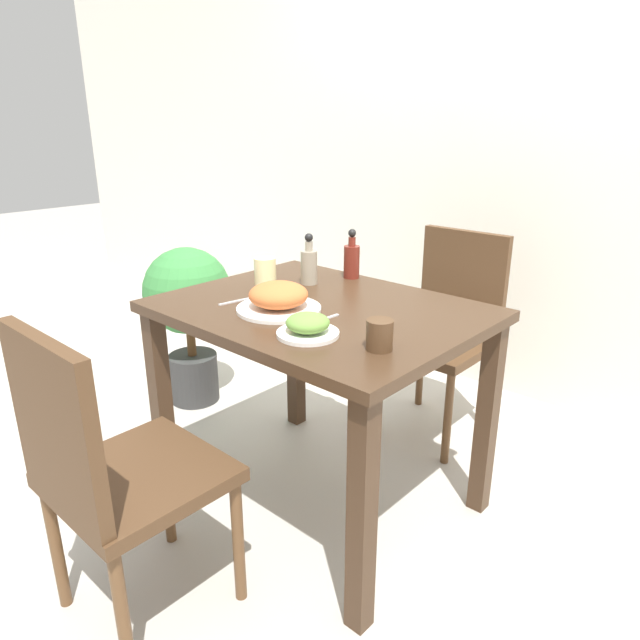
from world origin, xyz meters
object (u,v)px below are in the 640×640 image
at_px(chair_far, 447,323).
at_px(juice_glass, 265,275).
at_px(condiment_bottle, 309,265).
at_px(sauce_bottle, 352,259).
at_px(food_plate, 279,298).
at_px(potted_plant_left, 188,306).
at_px(side_plate, 308,326).
at_px(chair_near, 109,467).
at_px(drink_cup, 380,335).

distance_m(chair_far, juice_glass, 0.90).
bearing_deg(condiment_bottle, sauce_bottle, 69.98).
xyz_separation_m(chair_far, juice_glass, (-0.30, -0.78, 0.32)).
relative_size(chair_far, condiment_bottle, 4.67).
height_order(food_plate, potted_plant_left, food_plate).
relative_size(side_plate, sauce_bottle, 0.95).
xyz_separation_m(chair_near, drink_cup, (0.41, 0.59, 0.30)).
bearing_deg(food_plate, sauce_bottle, 99.94).
distance_m(chair_near, condiment_bottle, 1.01).
xyz_separation_m(chair_near, side_plate, (0.19, 0.54, 0.28)).
bearing_deg(condiment_bottle, side_plate, -47.10).
bearing_deg(sauce_bottle, condiment_bottle, -110.02).
height_order(sauce_bottle, condiment_bottle, same).
bearing_deg(drink_cup, potted_plant_left, 166.23).
xyz_separation_m(chair_near, juice_glass, (-0.22, 0.76, 0.32)).
relative_size(food_plate, drink_cup, 3.27).
distance_m(food_plate, juice_glass, 0.22).
distance_m(chair_far, side_plate, 1.05).
relative_size(drink_cup, condiment_bottle, 0.44).
xyz_separation_m(drink_cup, juice_glass, (-0.62, 0.16, 0.02)).
distance_m(chair_far, sauce_bottle, 0.58).
distance_m(drink_cup, potted_plant_left, 1.44).
bearing_deg(chair_far, condiment_bottle, -112.76).
relative_size(food_plate, juice_glass, 2.22).
xyz_separation_m(juice_glass, condiment_bottle, (0.04, 0.18, 0.01)).
xyz_separation_m(food_plate, drink_cup, (0.44, -0.05, -0.00)).
relative_size(side_plate, condiment_bottle, 0.95).
height_order(chair_far, side_plate, chair_far).
distance_m(food_plate, sauce_bottle, 0.48).
xyz_separation_m(juice_glass, sauce_bottle, (0.11, 0.35, 0.01)).
bearing_deg(chair_far, drink_cup, -70.99).
bearing_deg(drink_cup, chair_near, -124.45).
distance_m(food_plate, condiment_bottle, 0.33).
relative_size(food_plate, sauce_bottle, 1.44).
xyz_separation_m(chair_far, drink_cup, (0.33, -0.95, 0.30)).
relative_size(side_plate, potted_plant_left, 0.23).
distance_m(side_plate, potted_plant_left, 1.25).
distance_m(chair_near, food_plate, 0.71).
height_order(side_plate, condiment_bottle, condiment_bottle).
relative_size(drink_cup, potted_plant_left, 0.11).
bearing_deg(side_plate, chair_near, -109.83).
relative_size(drink_cup, sauce_bottle, 0.44).
bearing_deg(condiment_bottle, juice_glass, -103.72).
bearing_deg(food_plate, chair_far, 83.12).
relative_size(chair_near, juice_glass, 7.22).
bearing_deg(chair_near, sauce_bottle, -84.29).
height_order(food_plate, drink_cup, food_plate).
distance_m(chair_far, food_plate, 0.96).
bearing_deg(sauce_bottle, chair_far, 66.18).
bearing_deg(side_plate, juice_glass, 152.24).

